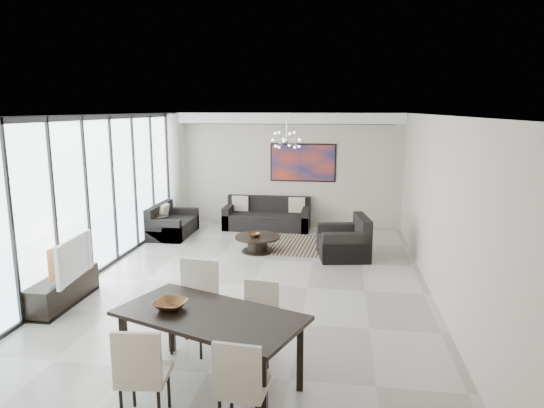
% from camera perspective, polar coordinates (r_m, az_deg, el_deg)
% --- Properties ---
extents(room_shell, '(6.00, 9.00, 2.90)m').
position_cam_1_polar(room_shell, '(8.04, 0.82, 0.03)').
color(room_shell, '#A8A39B').
rests_on(room_shell, ground).
extents(window_wall, '(0.37, 8.95, 2.90)m').
position_cam_1_polar(window_wall, '(9.07, -20.44, 0.71)').
color(window_wall, silver).
rests_on(window_wall, floor).
extents(soffit, '(5.98, 0.40, 0.26)m').
position_cam_1_polar(soffit, '(12.22, 1.29, 10.06)').
color(soffit, white).
rests_on(soffit, room_shell).
extents(painting, '(1.68, 0.04, 0.98)m').
position_cam_1_polar(painting, '(12.41, 3.67, 4.87)').
color(painting, red).
rests_on(painting, room_shell).
extents(chandelier, '(0.66, 0.66, 0.71)m').
position_cam_1_polar(chandelier, '(10.41, 1.73, 7.56)').
color(chandelier, silver).
rests_on(chandelier, room_shell).
extents(rug, '(2.47, 1.97, 0.01)m').
position_cam_1_polar(rug, '(10.86, 5.38, -4.92)').
color(rug, black).
rests_on(rug, floor).
extents(coffee_table, '(0.97, 0.97, 0.34)m').
position_cam_1_polar(coffee_table, '(10.36, -1.69, -4.59)').
color(coffee_table, black).
rests_on(coffee_table, floor).
extents(bowl_coffee, '(0.26, 0.26, 0.08)m').
position_cam_1_polar(bowl_coffee, '(10.27, -2.04, -3.65)').
color(bowl_coffee, brown).
rests_on(bowl_coffee, coffee_table).
extents(sofa_main, '(2.16, 0.88, 0.78)m').
position_cam_1_polar(sofa_main, '(12.34, -0.55, -1.66)').
color(sofa_main, black).
rests_on(sofa_main, floor).
extents(loveseat, '(0.84, 1.49, 0.75)m').
position_cam_1_polar(loveseat, '(11.91, -11.76, -2.42)').
color(loveseat, black).
rests_on(loveseat, floor).
extents(armchair, '(1.13, 1.17, 0.86)m').
position_cam_1_polar(armchair, '(10.05, 8.61, -4.61)').
color(armchair, black).
rests_on(armchair, floor).
extents(side_table, '(0.42, 0.42, 0.57)m').
position_cam_1_polar(side_table, '(11.50, -13.06, -2.30)').
color(side_table, black).
rests_on(side_table, floor).
extents(tv_console, '(0.41, 1.46, 0.46)m').
position_cam_1_polar(tv_console, '(8.31, -23.34, -9.28)').
color(tv_console, black).
rests_on(tv_console, floor).
extents(television, '(0.24, 1.11, 0.64)m').
position_cam_1_polar(television, '(8.00, -22.94, -5.91)').
color(television, gray).
rests_on(television, tv_console).
extents(dining_table, '(2.24, 1.67, 0.84)m').
position_cam_1_polar(dining_table, '(5.40, -7.33, -13.49)').
color(dining_table, black).
rests_on(dining_table, floor).
extents(dining_chair_sw, '(0.50, 0.50, 1.00)m').
position_cam_1_polar(dining_chair_sw, '(5.00, -15.16, -18.27)').
color(dining_chair_sw, beige).
rests_on(dining_chair_sw, floor).
extents(dining_chair_se, '(0.49, 0.49, 0.98)m').
position_cam_1_polar(dining_chair_se, '(4.70, -3.75, -20.11)').
color(dining_chair_se, beige).
rests_on(dining_chair_se, floor).
extents(dining_chair_nw, '(0.59, 0.59, 1.12)m').
position_cam_1_polar(dining_chair_nw, '(6.33, -8.94, -10.82)').
color(dining_chair_nw, beige).
rests_on(dining_chair_nw, floor).
extents(dining_chair_ne, '(0.48, 0.48, 0.94)m').
position_cam_1_polar(dining_chair_ne, '(6.04, -1.49, -12.88)').
color(dining_chair_ne, beige).
rests_on(dining_chair_ne, floor).
extents(bowl_dining, '(0.42, 0.42, 0.09)m').
position_cam_1_polar(bowl_dining, '(5.55, -11.88, -11.52)').
color(bowl_dining, brown).
rests_on(bowl_dining, dining_table).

